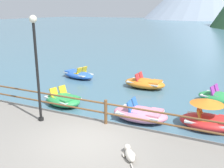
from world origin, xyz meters
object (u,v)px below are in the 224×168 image
(lamp_post, at_px, (36,60))
(pedal_boat_3, at_px, (140,114))
(pedal_boat_1, at_px, (78,74))
(pedal_boat_7, at_px, (145,83))
(pedal_boat_6, at_px, (208,118))
(pedal_boat_4, at_px, (63,99))
(pedal_boat_0, at_px, (221,98))
(dog_resting, at_px, (129,154))

(lamp_post, distance_m, pedal_boat_3, 4.80)
(pedal_boat_1, distance_m, pedal_boat_7, 4.95)
(pedal_boat_3, xyz_separation_m, pedal_boat_6, (2.69, 0.39, 0.14))
(pedal_boat_3, bearing_deg, pedal_boat_1, 141.67)
(lamp_post, relative_size, pedal_boat_1, 1.43)
(pedal_boat_1, bearing_deg, lamp_post, -67.73)
(pedal_boat_4, distance_m, pedal_boat_7, 5.30)
(pedal_boat_3, distance_m, pedal_boat_7, 4.85)
(pedal_boat_1, bearing_deg, pedal_boat_7, -3.56)
(pedal_boat_0, height_order, pedal_boat_6, pedal_boat_6)
(pedal_boat_1, height_order, pedal_boat_6, pedal_boat_6)
(pedal_boat_1, distance_m, pedal_boat_3, 8.00)
(dog_resting, relative_size, pedal_boat_0, 0.38)
(pedal_boat_1, distance_m, pedal_boat_6, 10.07)
(pedal_boat_4, bearing_deg, pedal_boat_1, 114.35)
(pedal_boat_1, distance_m, pedal_boat_4, 5.32)
(pedal_boat_1, height_order, pedal_boat_4, pedal_boat_4)
(pedal_boat_4, bearing_deg, lamp_post, -71.70)
(pedal_boat_3, distance_m, pedal_boat_6, 2.72)
(lamp_post, distance_m, dog_resting, 4.80)
(lamp_post, distance_m, pedal_boat_0, 9.11)
(lamp_post, xyz_separation_m, pedal_boat_0, (6.20, 6.19, -2.51))
(pedal_boat_4, bearing_deg, pedal_boat_3, -1.69)
(pedal_boat_3, bearing_deg, pedal_boat_6, 8.25)
(pedal_boat_0, bearing_deg, lamp_post, -135.09)
(lamp_post, relative_size, pedal_boat_7, 1.55)
(lamp_post, distance_m, pedal_boat_4, 3.76)
(pedal_boat_4, distance_m, pedal_boat_6, 6.79)
(pedal_boat_0, relative_size, pedal_boat_6, 1.11)
(lamp_post, distance_m, pedal_boat_1, 8.49)
(lamp_post, relative_size, pedal_boat_0, 1.59)
(pedal_boat_0, bearing_deg, pedal_boat_6, -95.30)
(pedal_boat_7, bearing_deg, pedal_boat_6, -46.62)
(dog_resting, height_order, pedal_boat_0, pedal_boat_0)
(pedal_boat_7, bearing_deg, pedal_boat_4, -121.19)
(pedal_boat_0, height_order, pedal_boat_7, pedal_boat_0)
(pedal_boat_0, height_order, pedal_boat_1, pedal_boat_0)
(dog_resting, bearing_deg, pedal_boat_4, 143.75)
(dog_resting, distance_m, pedal_boat_7, 8.49)
(dog_resting, distance_m, pedal_boat_1, 11.12)
(dog_resting, height_order, pedal_boat_3, pedal_boat_3)
(pedal_boat_6, relative_size, pedal_boat_7, 0.88)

